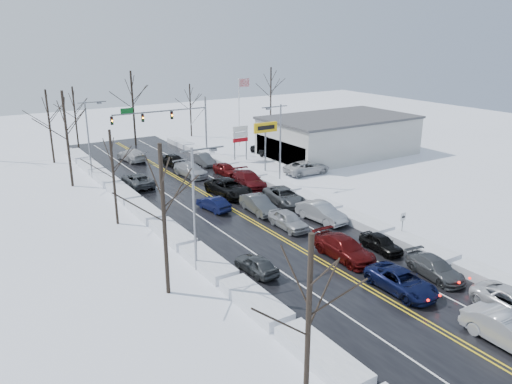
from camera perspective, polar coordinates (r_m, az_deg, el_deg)
ground at (r=43.55m, az=1.03°, el=-4.21°), size 160.00×160.00×0.00m
road_surface at (r=45.12m, az=-0.36°, el=-3.40°), size 14.00×84.00×0.01m
snow_bank_left at (r=41.91m, az=-9.27°, el=-5.36°), size 1.87×72.00×0.75m
snow_bank_right at (r=49.30m, az=7.16°, el=-1.68°), size 1.87×72.00×0.75m
traffic_signal_mast at (r=67.72m, az=-9.63°, el=8.33°), size 13.28×0.39×8.00m
tires_plus_sign at (r=60.59m, az=1.09°, el=7.01°), size 3.20×0.34×6.00m
used_vehicles_sign at (r=65.92m, az=-1.80°, el=6.41°), size 2.20×0.22×4.65m
speed_limit_sign at (r=42.44m, az=16.42°, el=-3.21°), size 0.55×0.09×2.35m
flagpole at (r=74.61m, az=-1.84°, el=9.77°), size 1.87×1.20×10.00m
dealership_building at (r=70.67m, az=9.41°, el=6.40°), size 20.40×12.40×5.30m
streetlight_ne at (r=54.44m, az=2.62°, el=6.11°), size 3.20×0.25×9.00m
streetlight_sw at (r=34.62m, az=-6.82°, el=-0.86°), size 3.20×0.25×9.00m
streetlight_nw at (r=60.41m, az=-18.48°, el=6.38°), size 3.20×0.25×9.00m
tree_left_a at (r=20.35m, az=6.11°, el=-11.80°), size 3.60×3.60×9.00m
tree_left_b at (r=31.16m, az=-10.65°, el=0.07°), size 4.00×4.00×10.00m
tree_left_c at (r=44.58m, az=-16.14°, el=3.63°), size 3.40×3.40×8.50m
tree_left_d at (r=57.53m, az=-20.98°, el=7.64°), size 4.20×4.20×10.50m
tree_left_e at (r=69.38m, az=-22.68°, el=8.41°), size 3.80×3.80×9.50m
tree_far_b at (r=77.14m, az=-20.08°, el=9.26°), size 3.60×3.60×9.00m
tree_far_c at (r=77.15m, az=-13.98°, el=10.85°), size 4.40×4.40×11.00m
tree_far_d at (r=82.40m, az=-7.54°, el=10.40°), size 3.40×3.40×8.50m
tree_far_e at (r=90.48m, az=1.71°, el=12.08°), size 4.20×4.20×10.50m
queued_car_1 at (r=31.66m, az=26.79°, el=-15.35°), size 1.88×5.21×1.71m
queued_car_2 at (r=34.93m, az=16.20°, el=-10.82°), size 2.51×5.25×1.45m
queued_car_3 at (r=38.66m, az=10.02°, el=-7.45°), size 2.31×5.62×1.63m
queued_car_4 at (r=43.74m, az=3.70°, el=-4.14°), size 1.90×4.54×1.53m
queued_car_5 at (r=47.43m, az=0.28°, el=-2.32°), size 1.98×4.97×1.61m
queued_car_6 at (r=52.32m, az=-3.09°, el=-0.40°), size 3.20×6.34×1.72m
queued_car_7 at (r=59.86m, az=-7.44°, el=1.82°), size 2.82×5.61×1.56m
queued_car_8 at (r=64.42m, az=-9.24°, el=2.88°), size 2.26×4.76×1.57m
queued_car_11 at (r=37.53m, az=19.68°, el=-9.09°), size 2.52×4.91×1.36m
queued_car_12 at (r=40.51m, az=14.05°, el=-6.52°), size 1.73×3.94×1.32m
queued_car_13 at (r=45.67m, az=7.43°, el=-3.29°), size 2.34×5.27×1.68m
queued_car_14 at (r=49.90m, az=3.27°, el=-1.32°), size 3.24×5.85×1.55m
queued_car_15 at (r=55.20m, az=-0.80°, el=0.60°), size 3.05×5.98×1.66m
queued_car_16 at (r=59.83m, az=-3.42°, el=1.93°), size 1.84×4.30×1.45m
queued_car_17 at (r=64.79m, az=-5.97°, el=3.10°), size 1.57×4.39×1.44m
oncoming_car_0 at (r=48.17m, az=-4.87°, el=-2.07°), size 1.95×4.21×1.34m
oncoming_car_1 at (r=56.92m, az=-13.32°, el=0.64°), size 2.48×5.36×1.49m
oncoming_car_2 at (r=68.59m, az=-13.98°, el=3.49°), size 2.93×5.75×1.60m
oncoming_car_3 at (r=35.94m, az=0.03°, el=-9.19°), size 1.82×4.01×1.33m
parked_car_0 at (r=60.59m, az=5.82°, el=2.07°), size 5.85×2.90×1.59m
parked_car_1 at (r=66.04m, az=5.57°, el=3.40°), size 2.28×5.57×1.61m
parked_car_2 at (r=70.12m, az=0.78°, el=4.33°), size 2.50×5.18×1.71m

